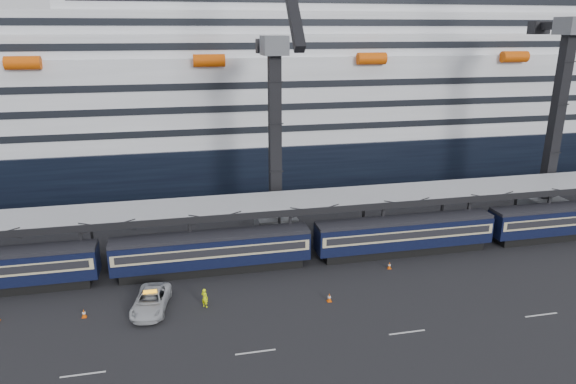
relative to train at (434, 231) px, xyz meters
name	(u,v)px	position (x,y,z in m)	size (l,w,h in m)	color
ground	(531,290)	(4.65, -10.00, -2.20)	(260.00, 260.00, 0.00)	black
train	(434,231)	(0.00, 0.00, 0.00)	(133.05, 3.00, 4.05)	black
canopy	(457,190)	(4.65, 4.00, 3.05)	(130.00, 6.25, 5.53)	#95979C
cruise_ship	(355,94)	(3.57, 35.99, 10.14)	(214.09, 28.84, 34.00)	black
crane_dark_near	(276,131)	(-15.35, 8.59, 9.73)	(4.50, 17.75, 35.08)	#4F5257
crane_dark_mid	(561,109)	(19.65, 7.59, 11.16)	(4.50, 18.24, 39.64)	#4F5257
pickup_truck	(151,301)	(-29.02, -6.17, -1.40)	(2.67, 5.79, 1.61)	#AEB0B5
worker	(205,298)	(-24.56, -6.71, -1.34)	(0.63, 0.41, 1.71)	#E7FF0D
traffic_cone_b	(84,313)	(-34.40, -6.24, -1.83)	(0.38, 0.38, 0.76)	#DC4E06
traffic_cone_c	(329,297)	(-13.92, -8.08, -1.81)	(0.40, 0.40, 0.79)	#DC4E06
traffic_cone_d	(389,265)	(-6.26, -3.19, -1.84)	(0.36, 0.36, 0.72)	#DC4E06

